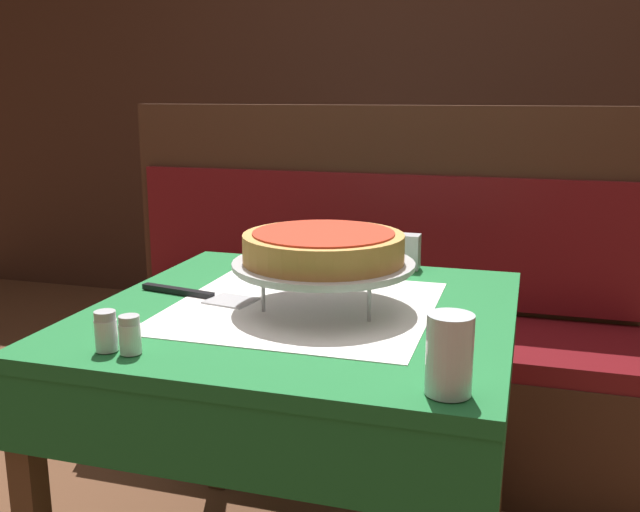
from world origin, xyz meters
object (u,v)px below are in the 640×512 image
water_glass_near (449,354)px  napkin_holder (400,251)px  dining_table_rear (371,215)px  salt_shaker (106,331)px  pepper_shaker (130,335)px  booth_bench (363,353)px  pizza_server (200,295)px  deep_dish_pizza (324,246)px  condiment_caddy (389,184)px  dining_table_front (303,352)px  pizza_pan_stand (324,266)px

water_glass_near → napkin_holder: bearing=105.6°
dining_table_rear → water_glass_near: water_glass_near is taller
dining_table_rear → napkin_holder: (0.38, -1.34, 0.14)m
water_glass_near → salt_shaker: size_ratio=1.73×
water_glass_near → pepper_shaker: size_ratio=1.83×
booth_bench → pizza_server: 0.92m
water_glass_near → pepper_shaker: 0.55m
booth_bench → napkin_holder: size_ratio=17.79×
deep_dish_pizza → condiment_caddy: condiment_caddy is taller
dining_table_rear → deep_dish_pizza: (0.28, -1.73, 0.23)m
booth_bench → dining_table_rear: bearing=101.5°
dining_table_rear → pizza_server: bearing=-90.1°
dining_table_front → salt_shaker: bearing=-125.2°
dining_table_front → napkin_holder: napkin_holder is taller
napkin_holder → pizza_server: bearing=-134.1°
pizza_pan_stand → pizza_server: bearing=-179.4°
salt_shaker → condiment_caddy: 2.05m
booth_bench → napkin_holder: (0.19, -0.41, 0.45)m
pizza_pan_stand → pizza_server: (-0.29, -0.00, -0.09)m
dining_table_front → napkin_holder: bearing=70.8°
salt_shaker → pepper_shaker: (0.05, 0.00, -0.00)m
booth_bench → deep_dish_pizza: booth_bench is taller
pizza_server → pepper_shaker: 0.36m
booth_bench → salt_shaker: (-0.20, -1.16, 0.44)m
booth_bench → pizza_pan_stand: 0.94m
deep_dish_pizza → napkin_holder: bearing=76.7°
pizza_server → napkin_holder: 0.55m
dining_table_front → water_glass_near: size_ratio=7.03×
pizza_pan_stand → pizza_server: 0.30m
salt_shaker → dining_table_front: bearing=54.8°
deep_dish_pizza → dining_table_rear: bearing=99.4°
pizza_pan_stand → water_glass_near: 0.48m
pizza_pan_stand → condiment_caddy: bearing=96.6°
pepper_shaker → salt_shaker: bearing=180.0°
dining_table_front → pepper_shaker: bearing=-119.7°
napkin_holder → booth_bench: bearing=114.7°
dining_table_front → pizza_server: bearing=179.6°
pepper_shaker → deep_dish_pizza: bearing=55.4°
dining_table_rear → napkin_holder: size_ratio=7.27×
dining_table_rear → water_glass_near: size_ratio=5.82×
water_glass_near → salt_shaker: bearing=178.7°
pizza_pan_stand → pizza_server: size_ratio=1.30×
salt_shaker → booth_bench: bearing=80.2°
pizza_server → water_glass_near: water_glass_near is taller
dining_table_front → salt_shaker: salt_shaker is taller
pizza_pan_stand → salt_shaker: bearing=-129.4°
dining_table_front → deep_dish_pizza: 0.24m
booth_bench → pepper_shaker: booth_bench is taller
salt_shaker → condiment_caddy: size_ratio=0.40×
booth_bench → pepper_shaker: bearing=-97.5°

